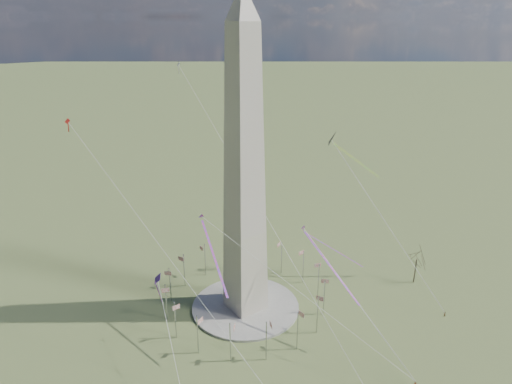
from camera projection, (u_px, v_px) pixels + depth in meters
ground at (246, 307)px, 154.22m from camera, size 2000.00×2000.00×0.00m
plaza at (246, 306)px, 154.07m from camera, size 36.00×36.00×0.80m
washington_monument at (244, 173)px, 136.98m from camera, size 15.56×15.56×100.00m
flagpole_ring at (245, 289)px, 151.60m from camera, size 54.40×54.40×13.00m
tree_near at (417, 258)px, 165.19m from camera, size 8.23×8.23×14.40m
person_east at (445, 314)px, 149.16m from camera, size 0.71×0.49×1.86m
person_centre at (415, 384)px, 121.12m from camera, size 0.95×0.56×1.52m
kite_delta_black at (334, 142)px, 161.08m from camera, size 17.16×17.55×16.47m
kite_diamond_purple at (158, 282)px, 133.57m from camera, size 2.87×3.72×10.85m
kite_streamer_left at (321, 253)px, 136.18m from camera, size 2.28×24.21×16.62m
kite_streamer_mid at (210, 243)px, 130.73m from camera, size 6.84×22.56×15.74m
kite_streamer_right at (324, 243)px, 168.09m from camera, size 18.93×15.78×16.01m
kite_small_red at (68, 123)px, 138.33m from camera, size 1.38×1.51×4.17m
kite_small_white at (178, 66)px, 169.55m from camera, size 1.40×2.02×4.23m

